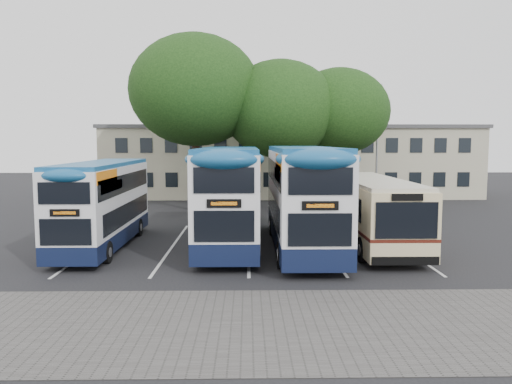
{
  "coord_description": "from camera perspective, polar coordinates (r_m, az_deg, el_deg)",
  "views": [
    {
      "loc": [
        -3.78,
        -17.67,
        4.8
      ],
      "look_at": [
        -3.41,
        5.0,
        2.51
      ],
      "focal_mm": 35.0,
      "sensor_mm": 36.0,
      "label": 1
    }
  ],
  "objects": [
    {
      "name": "ground",
      "position": [
        18.7,
        10.9,
        -9.2
      ],
      "size": [
        120.0,
        120.0,
        0.0
      ],
      "primitive_type": "plane",
      "color": "black",
      "rests_on": "ground"
    },
    {
      "name": "paving_strip",
      "position": [
        13.67,
        6.84,
        -14.81
      ],
      "size": [
        40.0,
        6.0,
        0.01
      ],
      "primitive_type": "cube",
      "color": "#595654",
      "rests_on": "ground"
    },
    {
      "name": "bay_lines",
      "position": [
        23.18,
        -0.85,
        -6.17
      ],
      "size": [
        14.12,
        11.0,
        0.01
      ],
      "color": "silver",
      "rests_on": "ground"
    },
    {
      "name": "depot_building",
      "position": [
        44.85,
        3.89,
        3.66
      ],
      "size": [
        32.4,
        8.4,
        6.2
      ],
      "color": "#BAAF96",
      "rests_on": "ground"
    },
    {
      "name": "lamp_post",
      "position": [
        38.9,
        13.69,
        6.03
      ],
      "size": [
        0.25,
        1.05,
        9.06
      ],
      "color": "gray",
      "rests_on": "ground"
    },
    {
      "name": "tree_left",
      "position": [
        34.78,
        -6.97,
        11.45
      ],
      "size": [
        8.92,
        8.92,
        12.07
      ],
      "color": "black",
      "rests_on": "ground"
    },
    {
      "name": "tree_mid",
      "position": [
        34.86,
        2.78,
        9.42
      ],
      "size": [
        7.92,
        7.92,
        10.4
      ],
      "color": "black",
      "rests_on": "ground"
    },
    {
      "name": "tree_right",
      "position": [
        36.25,
        9.44,
        9.05
      ],
      "size": [
        7.17,
        7.17,
        9.99
      ],
      "color": "black",
      "rests_on": "ground"
    },
    {
      "name": "bus_dd_left",
      "position": [
        23.65,
        -17.12,
        -0.93
      ],
      "size": [
        2.26,
        9.34,
        3.89
      ],
      "color": "#0E1736",
      "rests_on": "ground"
    },
    {
      "name": "bus_dd_mid",
      "position": [
        23.14,
        -3.03,
        0.04
      ],
      "size": [
        2.63,
        10.84,
        4.52
      ],
      "color": "#0E1736",
      "rests_on": "ground"
    },
    {
      "name": "bus_dd_right",
      "position": [
        22.44,
        5.32,
        -0.09
      ],
      "size": [
        2.66,
        10.96,
        4.57
      ],
      "color": "#0E1736",
      "rests_on": "ground"
    },
    {
      "name": "bus_single",
      "position": [
        23.91,
        12.98,
        -1.69
      ],
      "size": [
        2.64,
        10.38,
        3.09
      ],
      "color": "beige",
      "rests_on": "ground"
    }
  ]
}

